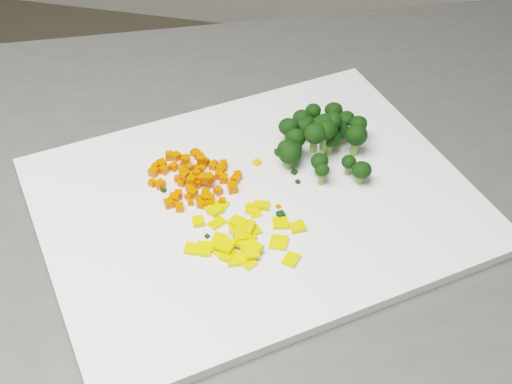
% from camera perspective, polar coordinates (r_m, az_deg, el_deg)
% --- Properties ---
extents(cutting_board, '(0.58, 0.56, 0.01)m').
position_cam_1_polar(cutting_board, '(0.78, 0.00, -0.86)').
color(cutting_board, white).
rests_on(cutting_board, counter_block).
extents(carrot_pile, '(0.10, 0.10, 0.03)m').
position_cam_1_polar(carrot_pile, '(0.79, -5.04, 1.69)').
color(carrot_pile, '#E24602').
rests_on(carrot_pile, cutting_board).
extents(pepper_pile, '(0.12, 0.12, 0.02)m').
position_cam_1_polar(pepper_pile, '(0.73, -0.88, -3.39)').
color(pepper_pile, yellow).
rests_on(pepper_pile, cutting_board).
extents(broccoli_pile, '(0.12, 0.12, 0.06)m').
position_cam_1_polar(broccoli_pile, '(0.82, 5.78, 4.61)').
color(broccoli_pile, black).
rests_on(broccoli_pile, cutting_board).
extents(carrot_cube_0, '(0.01, 0.01, 0.01)m').
position_cam_1_polar(carrot_cube_0, '(0.79, -5.18, 0.94)').
color(carrot_cube_0, '#E24602').
rests_on(carrot_cube_0, carrot_pile).
extents(carrot_cube_1, '(0.01, 0.01, 0.01)m').
position_cam_1_polar(carrot_cube_1, '(0.77, -6.85, -0.98)').
color(carrot_cube_1, '#E24602').
rests_on(carrot_cube_1, carrot_pile).
extents(carrot_cube_2, '(0.01, 0.01, 0.01)m').
position_cam_1_polar(carrot_cube_2, '(0.79, -4.81, 0.74)').
color(carrot_cube_2, '#E24602').
rests_on(carrot_cube_2, carrot_pile).
extents(carrot_cube_3, '(0.01, 0.01, 0.01)m').
position_cam_1_polar(carrot_cube_3, '(0.82, -6.61, 2.01)').
color(carrot_cube_3, '#E24602').
rests_on(carrot_cube_3, carrot_pile).
extents(carrot_cube_4, '(0.01, 0.01, 0.01)m').
position_cam_1_polar(carrot_cube_4, '(0.83, -6.94, 2.88)').
color(carrot_cube_4, '#E24602').
rests_on(carrot_cube_4, carrot_pile).
extents(carrot_cube_5, '(0.01, 0.01, 0.01)m').
position_cam_1_polar(carrot_cube_5, '(0.82, -4.36, 2.15)').
color(carrot_cube_5, '#E24602').
rests_on(carrot_cube_5, carrot_pile).
extents(carrot_cube_6, '(0.01, 0.01, 0.01)m').
position_cam_1_polar(carrot_cube_6, '(0.83, -4.44, 2.92)').
color(carrot_cube_6, '#E24602').
rests_on(carrot_cube_6, carrot_pile).
extents(carrot_cube_7, '(0.01, 0.01, 0.01)m').
position_cam_1_polar(carrot_cube_7, '(0.80, -1.46, 1.36)').
color(carrot_cube_7, '#E24602').
rests_on(carrot_cube_7, carrot_pile).
extents(carrot_cube_8, '(0.01, 0.01, 0.01)m').
position_cam_1_polar(carrot_cube_8, '(0.77, -2.72, -0.76)').
color(carrot_cube_8, '#E24602').
rests_on(carrot_cube_8, carrot_pile).
extents(carrot_cube_9, '(0.01, 0.01, 0.01)m').
position_cam_1_polar(carrot_cube_9, '(0.78, -6.24, -0.18)').
color(carrot_cube_9, '#E24602').
rests_on(carrot_cube_9, carrot_pile).
extents(carrot_cube_10, '(0.01, 0.01, 0.01)m').
position_cam_1_polar(carrot_cube_10, '(0.77, -6.12, -1.22)').
color(carrot_cube_10, '#E24602').
rests_on(carrot_cube_10, carrot_pile).
extents(carrot_cube_11, '(0.01, 0.01, 0.01)m').
position_cam_1_polar(carrot_cube_11, '(0.77, -3.62, -0.87)').
color(carrot_cube_11, '#E24602').
rests_on(carrot_cube_11, carrot_pile).
extents(carrot_cube_12, '(0.01, 0.01, 0.01)m').
position_cam_1_polar(carrot_cube_12, '(0.77, -4.47, -0.62)').
color(carrot_cube_12, '#E24602').
rests_on(carrot_cube_12, carrot_pile).
extents(carrot_cube_13, '(0.01, 0.01, 0.01)m').
position_cam_1_polar(carrot_cube_13, '(0.80, -8.33, 0.72)').
color(carrot_cube_13, '#E24602').
rests_on(carrot_cube_13, carrot_pile).
extents(carrot_cube_14, '(0.01, 0.01, 0.01)m').
position_cam_1_polar(carrot_cube_14, '(0.80, -5.05, 1.37)').
color(carrot_cube_14, '#E24602').
rests_on(carrot_cube_14, carrot_pile).
extents(carrot_cube_15, '(0.01, 0.01, 0.01)m').
position_cam_1_polar(carrot_cube_15, '(0.81, -5.63, 2.58)').
color(carrot_cube_15, '#E24602').
rests_on(carrot_cube_15, carrot_pile).
extents(carrot_cube_16, '(0.01, 0.01, 0.01)m').
position_cam_1_polar(carrot_cube_16, '(0.77, -4.45, -1.00)').
color(carrot_cube_16, '#E24602').
rests_on(carrot_cube_16, carrot_pile).
extents(carrot_cube_17, '(0.01, 0.01, 0.01)m').
position_cam_1_polar(carrot_cube_17, '(0.78, -6.56, -0.55)').
color(carrot_cube_17, '#E24602').
rests_on(carrot_cube_17, carrot_pile).
extents(carrot_cube_18, '(0.01, 0.01, 0.01)m').
position_cam_1_polar(carrot_cube_18, '(0.82, -4.11, 2.40)').
color(carrot_cube_18, '#E24602').
rests_on(carrot_cube_18, carrot_pile).
extents(carrot_cube_19, '(0.01, 0.01, 0.01)m').
position_cam_1_polar(carrot_cube_19, '(0.81, -8.19, 1.59)').
color(carrot_cube_19, '#E24602').
rests_on(carrot_cube_19, carrot_pile).
extents(carrot_cube_20, '(0.01, 0.01, 0.01)m').
position_cam_1_polar(carrot_cube_20, '(0.80, -7.66, 0.62)').
color(carrot_cube_20, '#E24602').
rests_on(carrot_cube_20, carrot_pile).
extents(carrot_cube_21, '(0.01, 0.01, 0.01)m').
position_cam_1_polar(carrot_cube_21, '(0.80, -5.55, 0.88)').
color(carrot_cube_21, '#E24602').
rests_on(carrot_cube_21, carrot_pile).
extents(carrot_cube_22, '(0.01, 0.01, 0.01)m').
position_cam_1_polar(carrot_cube_22, '(0.77, -7.00, -0.91)').
color(carrot_cube_22, '#E24602').
rests_on(carrot_cube_22, carrot_pile).
extents(carrot_cube_23, '(0.01, 0.01, 0.01)m').
position_cam_1_polar(carrot_cube_23, '(0.84, -4.85, 3.23)').
color(carrot_cube_23, '#E24602').
rests_on(carrot_cube_23, carrot_pile).
extents(carrot_cube_24, '(0.01, 0.01, 0.01)m').
position_cam_1_polar(carrot_cube_24, '(0.79, -2.06, 0.62)').
color(carrot_cube_24, '#E24602').
rests_on(carrot_cube_24, carrot_pile).
extents(carrot_cube_25, '(0.01, 0.01, 0.01)m').
position_cam_1_polar(carrot_cube_25, '(0.81, -2.65, 1.93)').
color(carrot_cube_25, '#E24602').
rests_on(carrot_cube_25, carrot_pile).
extents(carrot_cube_26, '(0.01, 0.01, 0.01)m').
position_cam_1_polar(carrot_cube_26, '(0.81, -2.85, 1.72)').
color(carrot_cube_26, '#E24602').
rests_on(carrot_cube_26, carrot_pile).
extents(carrot_cube_27, '(0.01, 0.01, 0.01)m').
position_cam_1_polar(carrot_cube_27, '(0.81, -4.43, 2.60)').
color(carrot_cube_27, '#E24602').
rests_on(carrot_cube_27, carrot_pile).
extents(carrot_cube_28, '(0.01, 0.01, 0.01)m').
position_cam_1_polar(carrot_cube_28, '(0.79, -3.93, 1.09)').
color(carrot_cube_28, '#E24602').
rests_on(carrot_cube_28, carrot_pile).
extents(carrot_cube_29, '(0.01, 0.01, 0.01)m').
position_cam_1_polar(carrot_cube_29, '(0.80, -5.99, 0.74)').
color(carrot_cube_29, '#E24602').
rests_on(carrot_cube_29, carrot_pile).
extents(carrot_cube_30, '(0.01, 0.01, 0.01)m').
position_cam_1_polar(carrot_cube_30, '(0.78, -5.08, -0.10)').
color(carrot_cube_30, '#E24602').
rests_on(carrot_cube_30, carrot_pile).
extents(carrot_cube_31, '(0.01, 0.01, 0.01)m').
position_cam_1_polar(carrot_cube_31, '(0.77, -5.25, -0.81)').
color(carrot_cube_31, '#E24602').
rests_on(carrot_cube_31, carrot_pile).
extents(carrot_cube_32, '(0.01, 0.01, 0.01)m').
position_cam_1_polar(carrot_cube_32, '(0.83, -4.72, 2.99)').
color(carrot_cube_32, '#E24602').
rests_on(carrot_cube_32, carrot_pile).
extents(carrot_cube_33, '(0.01, 0.01, 0.01)m').
position_cam_1_polar(carrot_cube_33, '(0.77, -4.06, -0.49)').
color(carrot_cube_33, '#E24602').
rests_on(carrot_cube_33, carrot_pile).
extents(carrot_cube_34, '(0.01, 0.01, 0.01)m').
position_cam_1_polar(carrot_cube_34, '(0.79, -4.77, 0.67)').
color(carrot_cube_34, '#E24602').
rests_on(carrot_cube_34, carrot_pile).
extents(carrot_cube_35, '(0.01, 0.01, 0.01)m').
position_cam_1_polar(carrot_cube_35, '(0.81, -3.49, 2.07)').
color(carrot_cube_35, '#E24602').
rests_on(carrot_cube_35, carrot_pile).
extents(carrot_cube_36, '(0.01, 0.01, 0.01)m').
position_cam_1_polar(carrot_cube_36, '(0.81, -4.77, 1.86)').
color(carrot_cube_36, '#E24602').
rests_on(carrot_cube_36, carrot_pile).
extents(carrot_cube_37, '(0.01, 0.01, 0.01)m').
position_cam_1_polar(carrot_cube_37, '(0.81, -7.37, 1.78)').
color(carrot_cube_37, '#E24602').
rests_on(carrot_cube_37, carrot_pile).
extents(carrot_cube_38, '(0.01, 0.01, 0.01)m').
position_cam_1_polar(carrot_cube_38, '(0.80, -4.74, 0.95)').
color(carrot_cube_38, '#E24602').
rests_on(carrot_cube_38, carrot_pile).
extents(carrot_cube_39, '(0.01, 0.01, 0.01)m').
position_cam_1_polar(carrot_cube_39, '(0.79, -5.26, 0.30)').
color(carrot_cube_39, '#E24602').
rests_on(carrot_cube_39, carrot_pile).
extents(carrot_cube_40, '(0.01, 0.01, 0.01)m').
position_cam_1_polar(carrot_cube_40, '(0.79, -4.53, 1.09)').
color(carrot_cube_40, '#E24602').
rests_on(carrot_cube_40, carrot_pile).
extents(carrot_cube_41, '(0.01, 0.01, 0.01)m').
position_cam_1_polar(carrot_cube_41, '(0.81, -2.89, 1.84)').
color(carrot_cube_41, '#E24602').
rests_on(carrot_cube_41, carrot_pile).
extents(carrot_cube_42, '(0.01, 0.01, 0.01)m').
position_cam_1_polar(carrot_cube_42, '(0.80, -5.91, 1.66)').
color(carrot_cube_42, '#E24602').
rests_on(carrot_cube_42, carrot_pile).
extents(carrot_cube_43, '(0.01, 0.01, 0.01)m').
position_cam_1_polar(carrot_cube_43, '(0.78, -1.90, 0.35)').
color(carrot_cube_43, '#E24602').
rests_on(carrot_cube_43, carrot_pile).
extents(carrot_cube_44, '(0.01, 0.01, 0.01)m').
position_cam_1_polar(carrot_cube_44, '(0.79, -1.65, 1.03)').
color(carrot_cube_44, '#E24602').
rests_on(carrot_cube_44, carrot_pile).
extents(carrot_cube_45, '(0.01, 0.01, 0.01)m').
position_cam_1_polar(carrot_cube_45, '(0.80, -5.30, 1.97)').
color(carrot_cube_45, '#E24602').
rests_on(carrot_cube_45, carrot_pile).
extents(carrot_cube_46, '(0.01, 0.01, 0.01)m').
position_cam_1_polar(carrot_cube_46, '(0.77, -6.55, -0.85)').
color(carrot_cube_46, '#E24602').
rests_on(carrot_cube_46, carrot_pile).
extents(carrot_cube_47, '(0.01, 0.01, 0.01)m').
position_cam_1_polar(carrot_cube_47, '(0.82, -3.34, 2.24)').
color(carrot_cube_47, '#E24602').
rests_on(carrot_cube_47, carrot_pile).
extents(carrot_cube_48, '(0.01, 0.01, 0.01)m').
position_cam_1_polar(carrot_cube_48, '(0.80, -4.36, 1.87)').
color(carrot_cube_48, '#E24602').
rests_on(carrot_cube_48, carrot_pile).
extents(carrot_cube_49, '(0.01, 0.01, 0.01)m').
position_cam_1_polar(carrot_cube_49, '(0.79, -5.76, 1.33)').
color(carrot_cube_49, '#E24602').
rests_on(carrot_cube_49, carrot_pile).
extents(carrot_cube_50, '(0.01, 0.01, 0.01)m').
position_cam_1_polar(carrot_cube_50, '(0.78, -3.76, 1.11)').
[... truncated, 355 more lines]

